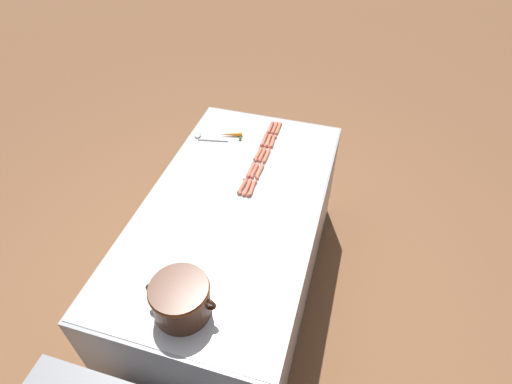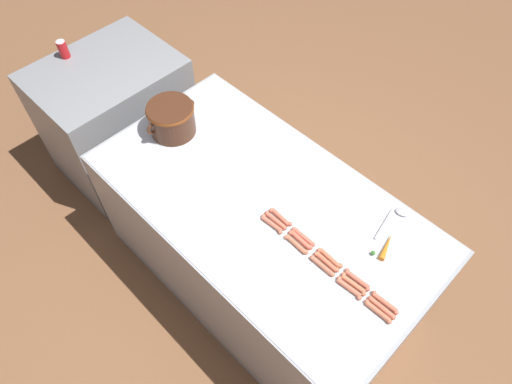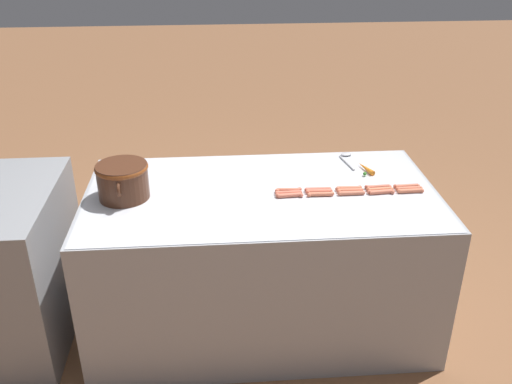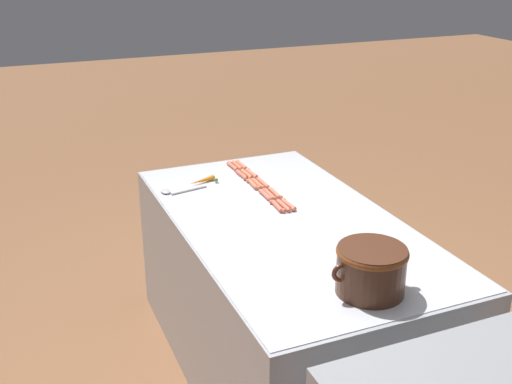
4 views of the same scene
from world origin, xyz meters
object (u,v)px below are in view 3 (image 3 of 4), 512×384
hot_dog_2 (351,193)px  hot_dog_10 (407,186)px  hot_dog_6 (380,189)px  serving_spoon (346,157)px  hot_dog_3 (321,194)px  bean_pot (123,179)px  hot_dog_1 (381,192)px  hot_dog_5 (409,189)px  hot_dog_8 (319,191)px  carrot (365,168)px  hot_dog_4 (289,195)px  hot_dog_7 (350,190)px  hot_dog_13 (318,189)px  hot_dog_0 (410,191)px  hot_dog_11 (378,187)px  hot_dog_12 (349,188)px  hot_dog_14 (288,190)px  hot_dog_9 (288,193)px

hot_dog_2 → hot_dog_10: (0.06, -0.33, 0.00)m
hot_dog_6 → serving_spoon: size_ratio=0.57×
hot_dog_3 → bean_pot: (0.07, 1.08, 0.10)m
hot_dog_1 → hot_dog_5: size_ratio=1.00×
hot_dog_8 → hot_dog_10: bearing=-87.1°
hot_dog_3 → carrot: bearing=-46.8°
hot_dog_6 → hot_dog_10: bearing=-79.9°
hot_dog_4 → hot_dog_7: bearing=-84.9°
hot_dog_10 → carrot: 0.31m
hot_dog_13 → hot_dog_0: bearing=-96.6°
hot_dog_11 → hot_dog_12: (-0.00, 0.17, 0.00)m
hot_dog_1 → hot_dog_12: (0.06, 0.17, 0.00)m
hot_dog_10 → serving_spoon: (0.45, 0.25, -0.00)m
hot_dog_7 → serving_spoon: (0.48, -0.09, -0.00)m
hot_dog_14 → hot_dog_12: bearing=-90.7°
hot_dog_3 → serving_spoon: size_ratio=0.57×
serving_spoon → hot_dog_8: bearing=151.0°
hot_dog_0 → bean_pot: bean_pot is taller
hot_dog_1 → hot_dog_13: 0.35m
hot_dog_3 → hot_dog_6: 0.34m
bean_pot → hot_dog_2: bearing=-93.4°
hot_dog_5 → hot_dog_10: bearing=7.2°
hot_dog_0 → carrot: size_ratio=0.87×
hot_dog_1 → hot_dog_9: bearing=86.6°
hot_dog_9 → hot_dog_8: bearing=-88.9°
hot_dog_0 → hot_dog_9: same height
hot_dog_3 → hot_dog_5: (0.03, -0.51, 0.00)m
hot_dog_6 → hot_dog_12: (0.03, 0.17, 0.00)m
hot_dog_8 → hot_dog_7: bearing=-91.0°
hot_dog_3 → hot_dog_7: 0.18m
hot_dog_8 → hot_dog_14: 0.17m
hot_dog_4 → hot_dog_14: (0.06, -0.00, 0.00)m
hot_dog_6 → bean_pot: (0.04, 1.42, 0.10)m
hot_dog_0 → hot_dog_4: (-0.00, 0.68, 0.00)m
hot_dog_0 → hot_dog_11: 0.18m
hot_dog_3 → hot_dog_2: bearing=-90.2°
hot_dog_2 → hot_dog_5: same height
hot_dog_5 → hot_dog_9: same height
hot_dog_2 → hot_dog_13: bearing=71.0°
hot_dog_3 → hot_dog_14: (0.06, 0.17, 0.00)m
hot_dog_8 → carrot: size_ratio=0.87×
hot_dog_7 → carrot: size_ratio=0.87×
hot_dog_5 → carrot: size_ratio=0.87×
hot_dog_3 → hot_dog_14: size_ratio=1.00×
hot_dog_4 → hot_dog_9: size_ratio=1.00×
hot_dog_3 → hot_dog_11: (0.06, -0.34, 0.00)m
hot_dog_8 → hot_dog_9: size_ratio=1.00×
hot_dog_1 → carrot: carrot is taller
hot_dog_11 → hot_dog_13: bearing=90.5°
bean_pot → carrot: 1.44m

